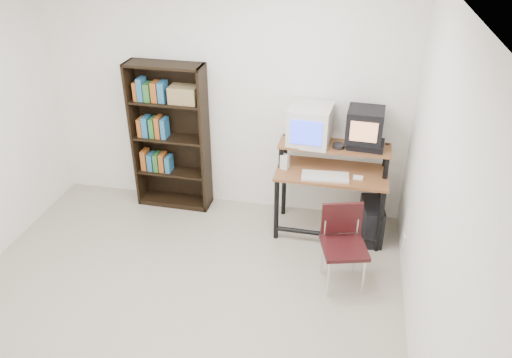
% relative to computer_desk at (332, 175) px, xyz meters
% --- Properties ---
extents(floor, '(4.00, 4.00, 0.01)m').
position_rel_computer_desk_xyz_m(floor, '(-1.24, -1.62, -0.69)').
color(floor, '#B3A895').
rests_on(floor, ground).
extents(ceiling, '(4.00, 4.00, 0.01)m').
position_rel_computer_desk_xyz_m(ceiling, '(-1.24, -1.62, 1.92)').
color(ceiling, white).
rests_on(ceiling, back_wall).
extents(back_wall, '(4.00, 0.01, 2.60)m').
position_rel_computer_desk_xyz_m(back_wall, '(-1.24, 0.38, 0.62)').
color(back_wall, white).
rests_on(back_wall, floor).
extents(right_wall, '(0.01, 4.00, 2.60)m').
position_rel_computer_desk_xyz_m(right_wall, '(0.76, -1.62, 0.62)').
color(right_wall, white).
rests_on(right_wall, floor).
extents(computer_desk, '(1.14, 0.58, 0.98)m').
position_rel_computer_desk_xyz_m(computer_desk, '(0.00, 0.00, 0.00)').
color(computer_desk, brown).
rests_on(computer_desk, floor).
extents(crt_monitor, '(0.45, 0.45, 0.39)m').
position_rel_computer_desk_xyz_m(crt_monitor, '(-0.26, 0.13, 0.49)').
color(crt_monitor, beige).
rests_on(crt_monitor, computer_desk).
extents(vcr, '(0.38, 0.29, 0.08)m').
position_rel_computer_desk_xyz_m(vcr, '(0.31, 0.10, 0.33)').
color(vcr, black).
rests_on(vcr, computer_desk).
extents(crt_tv, '(0.37, 0.37, 0.33)m').
position_rel_computer_desk_xyz_m(crt_tv, '(0.28, 0.12, 0.54)').
color(crt_tv, black).
rests_on(crt_tv, vcr).
extents(cd_spindle, '(0.14, 0.14, 0.05)m').
position_rel_computer_desk_xyz_m(cd_spindle, '(0.04, 0.03, 0.31)').
color(cd_spindle, '#26262B').
rests_on(cd_spindle, computer_desk).
extents(keyboard, '(0.48, 0.24, 0.03)m').
position_rel_computer_desk_xyz_m(keyboard, '(-0.06, -0.16, 0.06)').
color(keyboard, beige).
rests_on(keyboard, computer_desk).
extents(mousepad, '(0.25, 0.22, 0.01)m').
position_rel_computer_desk_xyz_m(mousepad, '(0.27, -0.13, 0.04)').
color(mousepad, black).
rests_on(mousepad, computer_desk).
extents(mouse, '(0.10, 0.06, 0.03)m').
position_rel_computer_desk_xyz_m(mouse, '(0.26, -0.12, 0.06)').
color(mouse, white).
rests_on(mouse, mousepad).
extents(desk_speaker, '(0.10, 0.09, 0.17)m').
position_rel_computer_desk_xyz_m(desk_speaker, '(-0.49, -0.04, 0.12)').
color(desk_speaker, beige).
rests_on(desk_speaker, computer_desk).
extents(pc_tower, '(0.26, 0.47, 0.42)m').
position_rel_computer_desk_xyz_m(pc_tower, '(0.45, -0.05, -0.47)').
color(pc_tower, black).
rests_on(pc_tower, floor).
extents(school_chair, '(0.48, 0.48, 0.78)m').
position_rel_computer_desk_xyz_m(school_chair, '(0.17, -0.80, -0.20)').
color(school_chair, black).
rests_on(school_chair, floor).
extents(bookshelf, '(0.85, 0.30, 1.69)m').
position_rel_computer_desk_xyz_m(bookshelf, '(-1.82, 0.24, 0.19)').
color(bookshelf, black).
rests_on(bookshelf, floor).
extents(wall_outlet, '(0.02, 0.08, 0.12)m').
position_rel_computer_desk_xyz_m(wall_outlet, '(0.75, -0.47, -0.38)').
color(wall_outlet, beige).
rests_on(wall_outlet, right_wall).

